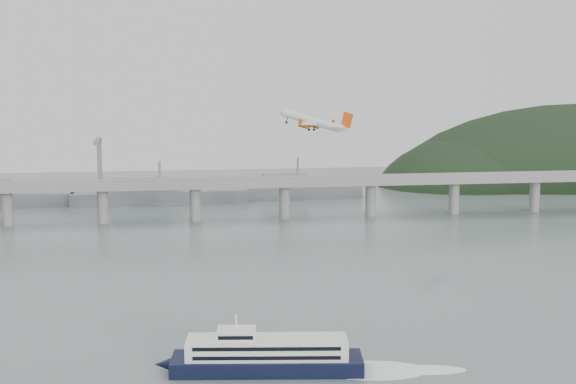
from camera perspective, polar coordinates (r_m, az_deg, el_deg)
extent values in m
plane|color=slate|center=(240.02, 2.01, -10.41)|extent=(900.00, 900.00, 0.00)
cube|color=gray|center=(429.38, -2.91, 0.60)|extent=(800.00, 22.00, 2.20)
cube|color=gray|center=(418.76, -2.77, 0.69)|extent=(800.00, 0.60, 1.80)
cube|color=gray|center=(439.49, -3.05, 1.04)|extent=(800.00, 0.60, 1.80)
cylinder|color=gray|center=(437.66, -20.09, -1.13)|extent=(6.00, 6.00, 21.00)
cylinder|color=gray|center=(430.45, -13.56, -1.01)|extent=(6.00, 6.00, 21.00)
cylinder|color=gray|center=(428.98, -6.89, -0.87)|extent=(6.00, 6.00, 21.00)
cylinder|color=gray|center=(433.31, -0.27, -0.72)|extent=(6.00, 6.00, 21.00)
cylinder|color=gray|center=(443.28, 6.14, -0.56)|extent=(6.00, 6.00, 21.00)
cylinder|color=gray|center=(458.51, 12.19, -0.41)|extent=(6.00, 6.00, 21.00)
cylinder|color=gray|center=(478.51, 17.80, -0.27)|extent=(6.00, 6.00, 21.00)
ellipsoid|color=black|center=(642.58, 20.55, -0.81)|extent=(320.00, 150.00, 156.00)
ellipsoid|color=black|center=(592.04, 13.00, -0.63)|extent=(140.00, 110.00, 96.00)
cube|color=slate|center=(493.94, -9.44, -0.38)|extent=(110.55, 21.43, 8.00)
cube|color=slate|center=(493.13, -10.74, 0.52)|extent=(39.01, 16.73, 8.00)
cylinder|color=slate|center=(491.85, -9.48, 1.47)|extent=(1.60, 1.60, 14.00)
cube|color=slate|center=(510.47, 0.73, 0.01)|extent=(85.00, 13.60, 8.00)
cube|color=slate|center=(508.09, -0.22, 0.88)|extent=(29.75, 11.90, 8.00)
cylinder|color=slate|center=(508.44, 0.73, 1.79)|extent=(1.60, 1.60, 14.00)
cube|color=slate|center=(528.73, -13.77, 1.80)|extent=(3.00, 3.00, 40.00)
cube|color=slate|center=(517.18, -13.94, 3.67)|extent=(3.00, 28.00, 3.00)
cube|color=black|center=(209.85, -1.56, -12.60)|extent=(51.90, 18.91, 4.06)
cone|color=black|center=(211.96, -9.17, -12.49)|extent=(5.57, 4.70, 4.06)
cube|color=white|center=(208.27, -1.57, -11.43)|extent=(43.58, 15.80, 5.07)
cube|color=black|center=(203.01, -1.59, -11.56)|extent=(38.22, 5.36, 1.01)
cube|color=black|center=(203.84, -1.58, -12.21)|extent=(38.22, 5.36, 1.01)
cube|color=black|center=(212.68, -1.55, -10.63)|extent=(38.22, 5.36, 1.01)
cube|color=black|center=(213.48, -1.55, -11.25)|extent=(38.22, 5.36, 1.01)
cube|color=white|center=(207.27, -3.85, -10.42)|extent=(11.01, 8.40, 2.64)
cube|color=black|center=(203.87, -3.91, -10.74)|extent=(9.06, 1.35, 1.01)
cylinder|color=white|center=(206.26, -3.86, -9.56)|extent=(0.57, 0.57, 4.06)
ellipsoid|color=white|center=(212.13, 6.34, -12.99)|extent=(30.92, 18.42, 0.20)
ellipsoid|color=white|center=(214.32, 10.20, -12.85)|extent=(22.70, 10.19, 0.20)
cylinder|color=silver|center=(307.90, 1.75, 5.31)|extent=(21.41, 18.54, 8.83)
cone|color=silver|center=(314.18, -0.54, 5.96)|extent=(5.32, 5.15, 3.98)
cone|color=silver|center=(301.95, 4.23, 4.68)|extent=(6.01, 5.53, 4.19)
cube|color=silver|center=(307.61, 1.86, 5.10)|extent=(21.43, 27.22, 2.87)
cube|color=silver|center=(302.23, 4.10, 4.84)|extent=(8.59, 10.37, 1.41)
cube|color=#D44F0E|center=(301.61, 4.39, 5.34)|extent=(4.56, 3.14, 6.59)
cylinder|color=#D44F0E|center=(312.75, 1.98, 4.94)|extent=(4.50, 4.21, 2.88)
cylinder|color=black|center=(313.54, 1.68, 5.03)|extent=(1.85, 2.00, 2.08)
cube|color=silver|center=(312.66, 2.02, 5.10)|extent=(2.11, 1.58, 1.56)
cylinder|color=#D44F0E|center=(303.88, 1.18, 4.94)|extent=(4.50, 4.21, 2.88)
cylinder|color=black|center=(304.69, 0.88, 5.03)|extent=(1.85, 2.00, 2.08)
cube|color=silver|center=(303.78, 1.22, 5.11)|extent=(2.11, 1.58, 1.56)
cylinder|color=black|center=(309.89, 1.98, 4.81)|extent=(0.90, 0.65, 2.18)
cylinder|color=black|center=(310.00, 1.94, 4.64)|extent=(1.19, 0.95, 1.20)
cylinder|color=black|center=(305.69, 1.60, 4.81)|extent=(0.90, 0.65, 2.18)
cylinder|color=black|center=(305.80, 1.56, 4.63)|extent=(1.19, 0.95, 1.20)
cylinder|color=black|center=(312.82, -0.08, 5.35)|extent=(0.90, 0.65, 2.18)
cylinder|color=black|center=(312.92, -0.12, 5.18)|extent=(1.19, 0.95, 1.20)
cube|color=#D44F0E|center=(320.60, 3.36, 5.19)|extent=(1.68, 1.18, 2.42)
cube|color=#D44F0E|center=(293.05, 0.93, 5.23)|extent=(1.68, 1.18, 2.42)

